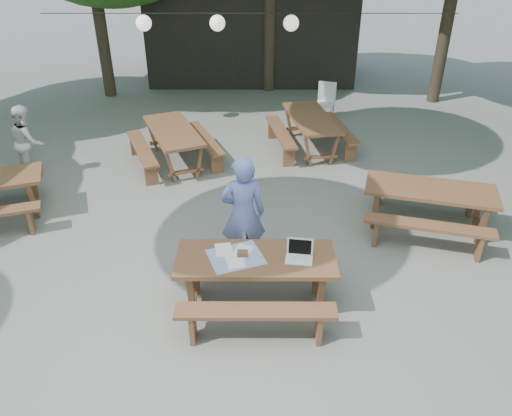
{
  "coord_description": "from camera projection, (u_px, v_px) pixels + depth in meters",
  "views": [
    {
      "loc": [
        0.67,
        -5.35,
        4.44
      ],
      "look_at": [
        0.65,
        0.39,
        1.05
      ],
      "focal_mm": 35.0,
      "sensor_mm": 36.0,
      "label": 1
    }
  ],
  "objects": [
    {
      "name": "plastic_chair",
      "position": [
        325.0,
        109.0,
        12.38
      ],
      "size": [
        0.55,
        0.55,
        0.9
      ],
      "rotation": [
        0.0,
        0.0,
        -0.29
      ],
      "color": "silver",
      "rests_on": "ground"
    },
    {
      "name": "tabletop_clutter",
      "position": [
        237.0,
        256.0,
        6.21
      ],
      "size": [
        0.8,
        0.74,
        0.08
      ],
      "color": "#3355AE",
      "rests_on": "main_picnic_table"
    },
    {
      "name": "pavilion",
      "position": [
        252.0,
        30.0,
        15.19
      ],
      "size": [
        6.0,
        3.0,
        2.8
      ],
      "primitive_type": "cube",
      "color": "black",
      "rests_on": "ground"
    },
    {
      "name": "woman",
      "position": [
        243.0,
        214.0,
        6.88
      ],
      "size": [
        0.67,
        0.48,
        1.73
      ],
      "primitive_type": "imported",
      "rotation": [
        0.0,
        0.0,
        3.25
      ],
      "color": "#7484D5",
      "rests_on": "ground"
    },
    {
      "name": "picnic_table_far_w",
      "position": [
        174.0,
        146.0,
        10.09
      ],
      "size": [
        2.19,
        2.36,
        0.75
      ],
      "rotation": [
        0.0,
        0.0,
        1.96
      ],
      "color": "brown",
      "rests_on": "ground"
    },
    {
      "name": "ground",
      "position": [
        208.0,
        288.0,
        6.86
      ],
      "size": [
        80.0,
        80.0,
        0.0
      ],
      "primitive_type": "plane",
      "color": "#60605C",
      "rests_on": "ground"
    },
    {
      "name": "paper_lanterns",
      "position": [
        218.0,
        23.0,
        10.81
      ],
      "size": [
        9.0,
        0.34,
        0.38
      ],
      "color": "black",
      "rests_on": "ground"
    },
    {
      "name": "second_person",
      "position": [
        28.0,
        141.0,
        9.48
      ],
      "size": [
        0.77,
        0.85,
        1.42
      ],
      "primitive_type": "imported",
      "rotation": [
        0.0,
        0.0,
        1.98
      ],
      "color": "white",
      "rests_on": "ground"
    },
    {
      "name": "main_picnic_table",
      "position": [
        256.0,
        280.0,
        6.4
      ],
      "size": [
        2.0,
        1.58,
        0.75
      ],
      "color": "brown",
      "rests_on": "ground"
    },
    {
      "name": "picnic_table_far_e",
      "position": [
        310.0,
        133.0,
        10.71
      ],
      "size": [
        1.9,
        2.16,
        0.75
      ],
      "rotation": [
        0.0,
        0.0,
        1.75
      ],
      "color": "brown",
      "rests_on": "ground"
    },
    {
      "name": "laptop",
      "position": [
        299.0,
        254.0,
        6.17
      ],
      "size": [
        0.36,
        0.3,
        0.24
      ],
      "rotation": [
        0.0,
        0.0,
        -0.14
      ],
      "color": "white",
      "rests_on": "main_picnic_table"
    },
    {
      "name": "picnic_table_ne",
      "position": [
        427.0,
        208.0,
        7.97
      ],
      "size": [
        2.25,
        2.02,
        0.75
      ],
      "rotation": [
        0.0,
        0.0,
        -0.26
      ],
      "color": "brown",
      "rests_on": "ground"
    }
  ]
}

